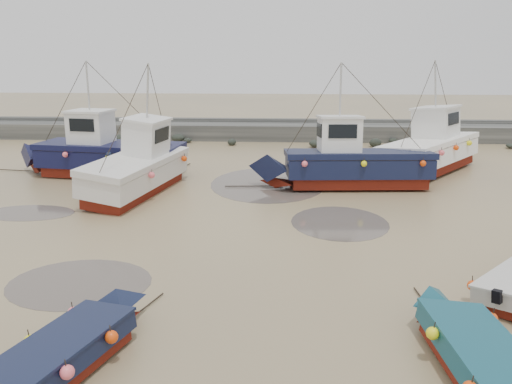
% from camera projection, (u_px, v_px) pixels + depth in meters
% --- Properties ---
extents(ground, '(120.00, 120.00, 0.00)m').
position_uv_depth(ground, '(206.00, 251.00, 17.79)').
color(ground, tan).
rests_on(ground, ground).
extents(seawall, '(60.00, 4.92, 1.50)m').
position_uv_depth(seawall, '(247.00, 131.00, 38.67)').
color(seawall, '#63635E').
rests_on(seawall, ground).
extents(puddle_a, '(4.43, 4.43, 0.01)m').
position_uv_depth(puddle_a, '(80.00, 283.00, 15.37)').
color(puddle_a, '#564D46').
rests_on(puddle_a, ground).
extents(puddle_b, '(4.02, 4.02, 0.01)m').
position_uv_depth(puddle_b, '(340.00, 223.00, 20.60)').
color(puddle_b, '#564D46').
rests_on(puddle_b, ground).
extents(puddle_c, '(4.03, 4.03, 0.01)m').
position_uv_depth(puddle_c, '(29.00, 213.00, 21.79)').
color(puddle_c, '#564D46').
rests_on(puddle_c, ground).
extents(puddle_d, '(6.04, 6.04, 0.01)m').
position_uv_depth(puddle_d, '(268.00, 184.00, 26.37)').
color(puddle_d, '#564D46').
rests_on(puddle_d, ground).
extents(dinghy_1, '(3.02, 5.65, 1.43)m').
position_uv_depth(dinghy_1, '(73.00, 343.00, 11.32)').
color(dinghy_1, maroon).
rests_on(dinghy_1, ground).
extents(dinghy_2, '(2.26, 6.00, 1.43)m').
position_uv_depth(dinghy_2, '(471.00, 343.00, 11.31)').
color(dinghy_2, maroon).
rests_on(dinghy_2, ground).
extents(cabin_boat_0, '(11.18, 4.07, 6.22)m').
position_uv_depth(cabin_boat_0, '(100.00, 153.00, 27.72)').
color(cabin_boat_0, maroon).
rests_on(cabin_boat_0, ground).
extents(cabin_boat_1, '(4.28, 10.07, 6.22)m').
position_uv_depth(cabin_boat_1, '(141.00, 165.00, 24.79)').
color(cabin_boat_1, maroon).
rests_on(cabin_boat_1, ground).
extents(cabin_boat_2, '(10.59, 3.43, 6.22)m').
position_uv_depth(cabin_boat_2, '(346.00, 162.00, 25.45)').
color(cabin_boat_2, maroon).
rests_on(cabin_boat_2, ground).
extents(cabin_boat_3, '(7.93, 8.86, 6.22)m').
position_uv_depth(cabin_boat_3, '(436.00, 147.00, 29.11)').
color(cabin_boat_3, maroon).
rests_on(cabin_boat_3, ground).
extents(person, '(0.68, 0.47, 1.77)m').
position_uv_depth(person, '(111.00, 185.00, 26.22)').
color(person, '#172039').
rests_on(person, ground).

